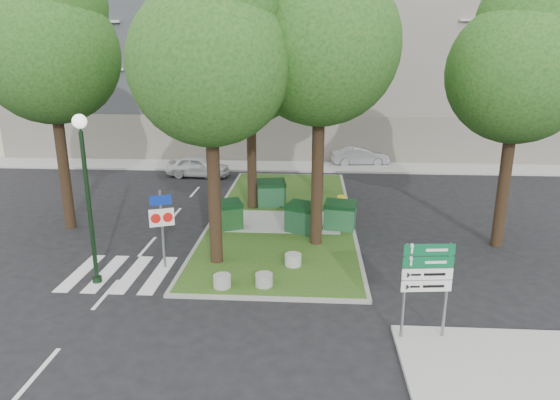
# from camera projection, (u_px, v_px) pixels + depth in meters

# --- Properties ---
(ground) EXTENTS (120.00, 120.00, 0.00)m
(ground) POSITION_uv_depth(u_px,v_px,m) (251.00, 299.00, 15.15)
(ground) COLOR black
(ground) RESTS_ON ground
(median_island) EXTENTS (6.00, 16.00, 0.12)m
(median_island) POSITION_uv_depth(u_px,v_px,m) (283.00, 216.00, 22.77)
(median_island) COLOR #234012
(median_island) RESTS_ON ground
(median_kerb) EXTENTS (6.30, 16.30, 0.10)m
(median_kerb) POSITION_uv_depth(u_px,v_px,m) (283.00, 216.00, 22.77)
(median_kerb) COLOR gray
(median_kerb) RESTS_ON ground
(sidewalk_corner) EXTENTS (5.00, 4.00, 0.12)m
(sidewalk_corner) POSITION_uv_depth(u_px,v_px,m) (515.00, 377.00, 11.38)
(sidewalk_corner) COLOR #999993
(sidewalk_corner) RESTS_ON ground
(building_sidewalk) EXTENTS (42.00, 3.00, 0.12)m
(building_sidewalk) POSITION_uv_depth(u_px,v_px,m) (285.00, 166.00, 32.86)
(building_sidewalk) COLOR #999993
(building_sidewalk) RESTS_ON ground
(zebra_crossing) EXTENTS (5.00, 3.00, 0.01)m
(zebra_crossing) POSITION_uv_depth(u_px,v_px,m) (146.00, 274.00, 16.82)
(zebra_crossing) COLOR silver
(zebra_crossing) RESTS_ON ground
(apartment_building) EXTENTS (41.00, 12.00, 16.00)m
(apartment_building) POSITION_uv_depth(u_px,v_px,m) (290.00, 43.00, 37.82)
(apartment_building) COLOR tan
(apartment_building) RESTS_ON ground
(tree_median_near_left) EXTENTS (5.20, 5.20, 10.53)m
(tree_median_near_left) POSITION_uv_depth(u_px,v_px,m) (212.00, 48.00, 15.64)
(tree_median_near_left) COLOR black
(tree_median_near_left) RESTS_ON ground
(tree_median_near_right) EXTENTS (5.60, 5.60, 11.46)m
(tree_median_near_right) POSITION_uv_depth(u_px,v_px,m) (323.00, 29.00, 17.15)
(tree_median_near_right) COLOR black
(tree_median_near_right) RESTS_ON ground
(tree_median_mid) EXTENTS (4.80, 4.80, 9.99)m
(tree_median_mid) POSITION_uv_depth(u_px,v_px,m) (252.00, 58.00, 21.93)
(tree_median_mid) COLOR black
(tree_median_mid) RESTS_ON ground
(tree_median_far) EXTENTS (5.80, 5.80, 11.93)m
(tree_median_far) POSITION_uv_depth(u_px,v_px,m) (325.00, 29.00, 24.23)
(tree_median_far) COLOR black
(tree_median_far) RESTS_ON ground
(tree_street_left) EXTENTS (5.40, 5.40, 11.00)m
(tree_street_left) POSITION_uv_depth(u_px,v_px,m) (51.00, 41.00, 19.33)
(tree_street_left) COLOR black
(tree_street_left) RESTS_ON ground
(tree_street_right) EXTENTS (5.00, 5.00, 10.06)m
(tree_street_right) POSITION_uv_depth(u_px,v_px,m) (522.00, 59.00, 17.48)
(tree_street_right) COLOR black
(tree_street_right) RESTS_ON ground
(dumpster_a) EXTENTS (1.54, 1.35, 1.20)m
(dumpster_a) POSITION_uv_depth(u_px,v_px,m) (226.00, 215.00, 20.79)
(dumpster_a) COLOR #0E3411
(dumpster_a) RESTS_ON median_island
(dumpster_b) EXTENTS (1.52, 1.19, 1.28)m
(dumpster_b) POSITION_uv_depth(u_px,v_px,m) (271.00, 193.00, 23.91)
(dumpster_b) COLOR #124021
(dumpster_b) RESTS_ON median_island
(dumpster_c) EXTENTS (1.58, 1.38, 1.22)m
(dumpster_c) POSITION_uv_depth(u_px,v_px,m) (303.00, 218.00, 20.40)
(dumpster_c) COLOR #0F341B
(dumpster_c) RESTS_ON median_island
(dumpster_d) EXTENTS (1.43, 1.12, 1.19)m
(dumpster_d) POSITION_uv_depth(u_px,v_px,m) (340.00, 215.00, 20.75)
(dumpster_d) COLOR #164924
(dumpster_d) RESTS_ON median_island
(bollard_left) EXTENTS (0.55, 0.55, 0.39)m
(bollard_left) POSITION_uv_depth(u_px,v_px,m) (222.00, 281.00, 15.60)
(bollard_left) COLOR gray
(bollard_left) RESTS_ON median_island
(bollard_right) EXTENTS (0.57, 0.57, 0.41)m
(bollard_right) POSITION_uv_depth(u_px,v_px,m) (293.00, 260.00, 17.21)
(bollard_right) COLOR #9A9B96
(bollard_right) RESTS_ON median_island
(bollard_mid) EXTENTS (0.55, 0.55, 0.39)m
(bollard_mid) POSITION_uv_depth(u_px,v_px,m) (264.00, 280.00, 15.69)
(bollard_mid) COLOR gray
(bollard_mid) RESTS_ON median_island
(litter_bin) EXTENTS (0.41, 0.41, 0.72)m
(litter_bin) POSITION_uv_depth(u_px,v_px,m) (341.00, 203.00, 23.17)
(litter_bin) COLOR gold
(litter_bin) RESTS_ON median_island
(street_lamp) EXTENTS (0.43, 0.43, 5.44)m
(street_lamp) POSITION_uv_depth(u_px,v_px,m) (86.00, 180.00, 15.29)
(street_lamp) COLOR black
(street_lamp) RESTS_ON ground
(traffic_sign_pole) EXTENTS (0.79, 0.36, 2.79)m
(traffic_sign_pole) POSITION_uv_depth(u_px,v_px,m) (162.00, 219.00, 16.87)
(traffic_sign_pole) COLOR slate
(traffic_sign_pole) RESTS_ON ground
(directional_sign) EXTENTS (1.28, 0.20, 2.56)m
(directional_sign) POSITION_uv_depth(u_px,v_px,m) (427.00, 276.00, 12.43)
(directional_sign) COLOR slate
(directional_sign) RESTS_ON sidewalk_corner
(car_white) EXTENTS (3.88, 1.82, 1.28)m
(car_white) POSITION_uv_depth(u_px,v_px,m) (198.00, 166.00, 30.13)
(car_white) COLOR silver
(car_white) RESTS_ON ground
(car_silver) EXTENTS (3.88, 1.78, 1.23)m
(car_silver) POSITION_uv_depth(u_px,v_px,m) (360.00, 156.00, 33.35)
(car_silver) COLOR #A6A8AF
(car_silver) RESTS_ON ground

